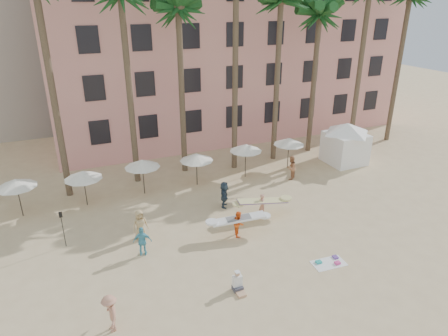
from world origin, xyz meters
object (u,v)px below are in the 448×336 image
object	(u,v)px
pink_hotel	(224,51)
carrier_white	(239,222)
cabana	(346,140)
carrier_yellow	(262,204)

from	to	relation	value
pink_hotel	carrier_white	bearing A→B (deg)	-111.00
cabana	carrier_yellow	distance (m)	12.24
cabana	carrier_white	distance (m)	14.93
pink_hotel	carrier_yellow	world-z (taller)	pink_hotel
carrier_yellow	carrier_white	bearing A→B (deg)	-149.56
pink_hotel	carrier_white	xyz separation A→B (m)	(-8.09, -21.08, -7.13)
pink_hotel	carrier_yellow	distance (m)	21.71
pink_hotel	carrier_yellow	xyz separation A→B (m)	(-5.76, -19.71, -7.06)
pink_hotel	cabana	world-z (taller)	pink_hotel
pink_hotel	carrier_white	world-z (taller)	pink_hotel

